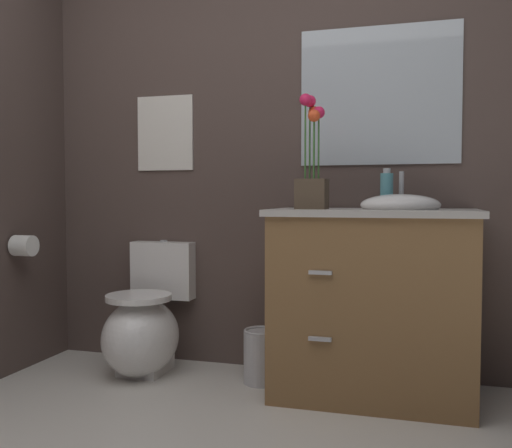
{
  "coord_description": "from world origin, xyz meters",
  "views": [
    {
      "loc": [
        0.78,
        -1.24,
        0.94
      ],
      "look_at": [
        0.02,
        1.37,
        0.8
      ],
      "focal_mm": 39.75,
      "sensor_mm": 36.0,
      "label": 1
    }
  ],
  "objects_px": {
    "flower_vase": "(312,173)",
    "soap_bottle": "(387,190)",
    "wall_mirror": "(379,96)",
    "vanity_cabinet": "(373,301)",
    "wall_poster": "(165,133)",
    "toilet_paper_roll": "(24,246)",
    "trash_bin": "(261,356)",
    "toilet": "(145,327)"
  },
  "relations": [
    {
      "from": "toilet_paper_roll",
      "to": "trash_bin",
      "type": "bearing_deg",
      "value": 9.54
    },
    {
      "from": "toilet",
      "to": "toilet_paper_roll",
      "type": "height_order",
      "value": "toilet_paper_roll"
    },
    {
      "from": "flower_vase",
      "to": "soap_bottle",
      "type": "bearing_deg",
      "value": 25.2
    },
    {
      "from": "toilet",
      "to": "toilet_paper_roll",
      "type": "distance_m",
      "value": 0.76
    },
    {
      "from": "vanity_cabinet",
      "to": "flower_vase",
      "type": "bearing_deg",
      "value": -168.59
    },
    {
      "from": "toilet",
      "to": "trash_bin",
      "type": "distance_m",
      "value": 0.65
    },
    {
      "from": "toilet",
      "to": "wall_mirror",
      "type": "xyz_separation_m",
      "value": [
        1.19,
        0.27,
        1.21
      ]
    },
    {
      "from": "vanity_cabinet",
      "to": "wall_poster",
      "type": "xyz_separation_m",
      "value": [
        -1.19,
        0.29,
        0.84
      ]
    },
    {
      "from": "toilet",
      "to": "trash_bin",
      "type": "relative_size",
      "value": 2.54
    },
    {
      "from": "vanity_cabinet",
      "to": "flower_vase",
      "type": "xyz_separation_m",
      "value": [
        -0.28,
        -0.06,
        0.6
      ]
    },
    {
      "from": "soap_bottle",
      "to": "flower_vase",
      "type": "bearing_deg",
      "value": -154.8
    },
    {
      "from": "wall_mirror",
      "to": "toilet_paper_roll",
      "type": "height_order",
      "value": "wall_mirror"
    },
    {
      "from": "toilet",
      "to": "vanity_cabinet",
      "type": "xyz_separation_m",
      "value": [
        1.19,
        -0.03,
        0.21
      ]
    },
    {
      "from": "vanity_cabinet",
      "to": "wall_mirror",
      "type": "xyz_separation_m",
      "value": [
        -0.0,
        0.29,
        1.0
      ]
    },
    {
      "from": "toilet_paper_roll",
      "to": "soap_bottle",
      "type": "bearing_deg",
      "value": 8.35
    },
    {
      "from": "toilet",
      "to": "vanity_cabinet",
      "type": "relative_size",
      "value": 0.65
    },
    {
      "from": "flower_vase",
      "to": "wall_poster",
      "type": "distance_m",
      "value": 1.01
    },
    {
      "from": "flower_vase",
      "to": "toilet_paper_roll",
      "type": "xyz_separation_m",
      "value": [
        -1.5,
        -0.11,
        -0.37
      ]
    },
    {
      "from": "soap_bottle",
      "to": "wall_poster",
      "type": "distance_m",
      "value": 1.3
    },
    {
      "from": "toilet",
      "to": "trash_bin",
      "type": "xyz_separation_m",
      "value": [
        0.64,
        0.01,
        -0.11
      ]
    },
    {
      "from": "trash_bin",
      "to": "wall_mirror",
      "type": "relative_size",
      "value": 0.34
    },
    {
      "from": "wall_poster",
      "to": "soap_bottle",
      "type": "bearing_deg",
      "value": -8.91
    },
    {
      "from": "vanity_cabinet",
      "to": "soap_bottle",
      "type": "height_order",
      "value": "soap_bottle"
    },
    {
      "from": "flower_vase",
      "to": "soap_bottle",
      "type": "relative_size",
      "value": 2.75
    },
    {
      "from": "wall_mirror",
      "to": "toilet_paper_roll",
      "type": "xyz_separation_m",
      "value": [
        -1.78,
        -0.46,
        -0.77
      ]
    },
    {
      "from": "trash_bin",
      "to": "flower_vase",
      "type": "bearing_deg",
      "value": -19.17
    },
    {
      "from": "toilet",
      "to": "flower_vase",
      "type": "xyz_separation_m",
      "value": [
        0.91,
        -0.08,
        0.8
      ]
    },
    {
      "from": "flower_vase",
      "to": "wall_mirror",
      "type": "distance_m",
      "value": 0.6
    },
    {
      "from": "wall_poster",
      "to": "wall_mirror",
      "type": "xyz_separation_m",
      "value": [
        1.19,
        0.0,
        0.15
      ]
    },
    {
      "from": "soap_bottle",
      "to": "trash_bin",
      "type": "xyz_separation_m",
      "value": [
        -0.6,
        -0.06,
        -0.83
      ]
    },
    {
      "from": "flower_vase",
      "to": "toilet_paper_roll",
      "type": "bearing_deg",
      "value": -175.69
    },
    {
      "from": "wall_mirror",
      "to": "vanity_cabinet",
      "type": "bearing_deg",
      "value": -89.48
    },
    {
      "from": "toilet",
      "to": "soap_bottle",
      "type": "height_order",
      "value": "soap_bottle"
    },
    {
      "from": "wall_mirror",
      "to": "toilet_paper_roll",
      "type": "bearing_deg",
      "value": -165.4
    },
    {
      "from": "vanity_cabinet",
      "to": "wall_poster",
      "type": "height_order",
      "value": "wall_poster"
    },
    {
      "from": "wall_mirror",
      "to": "flower_vase",
      "type": "bearing_deg",
      "value": -128.38
    },
    {
      "from": "vanity_cabinet",
      "to": "toilet_paper_roll",
      "type": "distance_m",
      "value": 1.81
    },
    {
      "from": "soap_bottle",
      "to": "wall_poster",
      "type": "xyz_separation_m",
      "value": [
        -1.24,
        0.19,
        0.33
      ]
    },
    {
      "from": "wall_mirror",
      "to": "toilet_paper_roll",
      "type": "distance_m",
      "value": 2.0
    },
    {
      "from": "wall_mirror",
      "to": "toilet_paper_roll",
      "type": "relative_size",
      "value": 7.27
    },
    {
      "from": "soap_bottle",
      "to": "toilet_paper_roll",
      "type": "distance_m",
      "value": 1.88
    },
    {
      "from": "trash_bin",
      "to": "wall_poster",
      "type": "distance_m",
      "value": 1.35
    }
  ]
}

